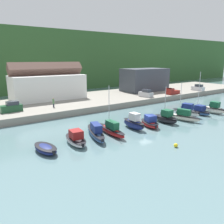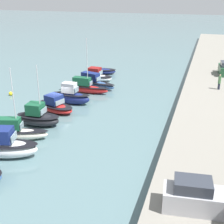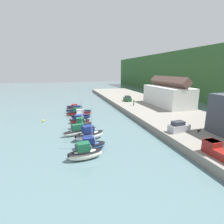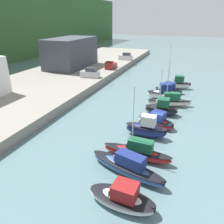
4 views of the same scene
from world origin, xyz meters
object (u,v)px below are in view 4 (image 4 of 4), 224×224
at_px(moored_boat_1, 122,198).
at_px(moored_boat_8, 164,93).
at_px(moored_boat_5, 156,121).
at_px(moored_boat_10, 178,84).
at_px(parked_car_1, 90,73).
at_px(moored_boat_2, 127,167).
at_px(moored_boat_3, 137,152).
at_px(moored_boat_9, 169,89).
at_px(pickup_truck_0, 111,65).
at_px(moored_boat_7, 170,101).
at_px(dog_on_quay, 81,72).
at_px(moored_boat_4, 146,129).
at_px(parked_car_2, 126,57).
at_px(moored_boat_6, 162,108).

bearing_deg(moored_boat_1, moored_boat_8, 5.29).
relative_size(moored_boat_5, moored_boat_10, 1.01).
relative_size(moored_boat_1, parked_car_1, 1.31).
height_order(moored_boat_2, moored_boat_3, moored_boat_3).
bearing_deg(moored_boat_9, pickup_truck_0, 58.05).
relative_size(moored_boat_9, pickup_truck_0, 1.96).
distance_m(moored_boat_1, moored_boat_8, 26.46).
bearing_deg(moored_boat_3, moored_boat_10, -1.48).
height_order(moored_boat_2, moored_boat_9, moored_boat_9).
relative_size(moored_boat_7, dog_on_quay, 8.57).
height_order(moored_boat_8, moored_boat_9, moored_boat_9).
xyz_separation_m(moored_boat_3, pickup_truck_0, (34.11, 16.40, 1.43)).
bearing_deg(moored_boat_2, moored_boat_9, 14.61).
relative_size(moored_boat_2, moored_boat_9, 0.88).
height_order(moored_boat_5, dog_on_quay, moored_boat_5).
height_order(moored_boat_4, parked_car_2, parked_car_2).
bearing_deg(moored_boat_5, moored_boat_3, -165.85).
bearing_deg(moored_boat_6, moored_boat_8, 2.75).
bearing_deg(moored_boat_2, moored_boat_3, 10.39).
height_order(moored_boat_2, moored_boat_5, moored_boat_2).
bearing_deg(moored_boat_1, moored_boat_10, 1.92).
relative_size(moored_boat_3, parked_car_1, 1.83).
bearing_deg(moored_boat_1, moored_boat_5, 3.68).
height_order(moored_boat_8, moored_boat_10, moored_boat_8).
distance_m(moored_boat_8, parked_car_1, 17.66).
bearing_deg(dog_on_quay, moored_boat_1, -141.16).
distance_m(moored_boat_5, parked_car_2, 42.90).
relative_size(moored_boat_3, moored_boat_7, 1.06).
bearing_deg(moored_boat_7, moored_boat_8, 9.22).
distance_m(moored_boat_7, moored_boat_8, 3.59).
xyz_separation_m(moored_boat_3, moored_boat_8, (19.83, 0.28, 0.22)).
height_order(moored_boat_2, pickup_truck_0, pickup_truck_0).
bearing_deg(parked_car_1, moored_boat_3, -150.36).
height_order(moored_boat_3, moored_boat_10, moored_boat_3).
height_order(moored_boat_10, parked_car_2, parked_car_2).
relative_size(moored_boat_8, moored_boat_9, 0.67).
bearing_deg(moored_boat_10, moored_boat_8, 160.47).
bearing_deg(moored_boat_8, parked_car_2, 15.29).
bearing_deg(parked_car_1, moored_boat_2, -153.65).
distance_m(moored_boat_5, moored_boat_9, 15.43).
relative_size(moored_boat_7, pickup_truck_0, 1.57).
distance_m(moored_boat_9, moored_boat_10, 3.90).
height_order(moored_boat_2, moored_boat_4, moored_boat_4).
relative_size(moored_boat_8, parked_car_1, 1.45).
relative_size(moored_boat_4, moored_boat_10, 0.94).
relative_size(moored_boat_6, pickup_truck_0, 1.45).
relative_size(moored_boat_7, moored_boat_8, 1.19).
bearing_deg(moored_boat_3, moored_boat_2, 176.45).
distance_m(moored_boat_8, dog_on_quay, 21.32).
bearing_deg(moored_boat_6, moored_boat_2, 173.79).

